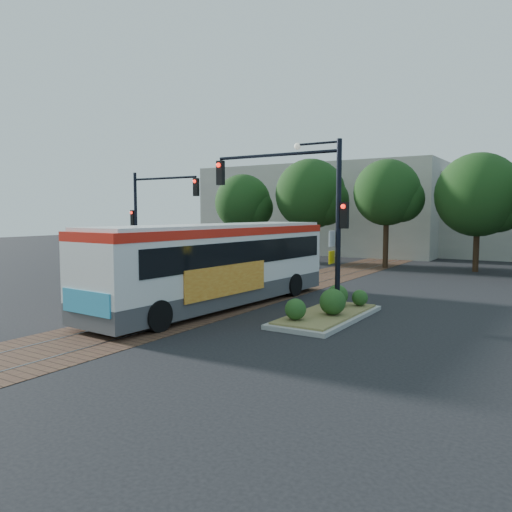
% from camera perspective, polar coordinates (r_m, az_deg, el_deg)
% --- Properties ---
extents(ground, '(120.00, 120.00, 0.00)m').
position_cam_1_polar(ground, '(20.94, -2.91, -5.22)').
color(ground, black).
rests_on(ground, ground).
extents(trackbed, '(3.60, 40.00, 0.02)m').
position_cam_1_polar(trackbed, '(24.28, 2.51, -3.79)').
color(trackbed, '#523725').
rests_on(trackbed, ground).
extents(tree_row, '(26.40, 5.60, 7.67)m').
position_cam_1_polar(tree_row, '(34.97, 14.47, 6.71)').
color(tree_row, '#382314').
rests_on(tree_row, ground).
extents(warehouses, '(40.00, 13.00, 8.00)m').
position_cam_1_polar(warehouses, '(47.27, 16.97, 4.90)').
color(warehouses, '#ADA899').
rests_on(warehouses, ground).
extents(city_bus, '(3.27, 12.29, 3.25)m').
position_cam_1_polar(city_bus, '(19.68, -4.31, -0.55)').
color(city_bus, '#454648').
rests_on(city_bus, ground).
extents(traffic_island, '(2.20, 5.20, 1.13)m').
position_cam_1_polar(traffic_island, '(17.78, 8.29, -6.03)').
color(traffic_island, gray).
rests_on(traffic_island, ground).
extents(signal_pole_main, '(5.49, 0.46, 6.00)m').
position_cam_1_polar(signal_pole_main, '(17.94, 5.75, 6.39)').
color(signal_pole_main, black).
rests_on(signal_pole_main, ground).
extents(signal_pole_left, '(4.99, 0.34, 6.00)m').
position_cam_1_polar(signal_pole_left, '(29.04, -12.03, 5.19)').
color(signal_pole_left, black).
rests_on(signal_pole_left, ground).
extents(officer, '(0.69, 0.66, 1.60)m').
position_cam_1_polar(officer, '(29.21, -14.02, -0.88)').
color(officer, black).
rests_on(officer, ground).
extents(parked_car, '(4.75, 1.96, 1.37)m').
position_cam_1_polar(parked_car, '(34.79, 0.77, 0.01)').
color(parked_car, black).
rests_on(parked_car, ground).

